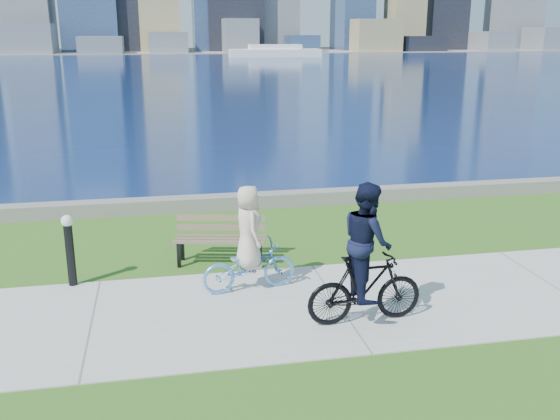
# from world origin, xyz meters

# --- Properties ---
(ground) EXTENTS (320.00, 320.00, 0.00)m
(ground) POSITION_xyz_m (0.00, 0.00, 0.00)
(ground) COLOR #2C5817
(ground) RESTS_ON ground
(concrete_path) EXTENTS (80.00, 3.50, 0.02)m
(concrete_path) POSITION_xyz_m (0.00, 0.00, 0.01)
(concrete_path) COLOR #AEADA8
(concrete_path) RESTS_ON ground
(seawall) EXTENTS (90.00, 0.50, 0.35)m
(seawall) POSITION_xyz_m (0.00, 6.20, 0.17)
(seawall) COLOR slate
(seawall) RESTS_ON ground
(bay_water) EXTENTS (320.00, 131.00, 0.01)m
(bay_water) POSITION_xyz_m (0.00, 72.00, 0.00)
(bay_water) COLOR #0B1E4C
(bay_water) RESTS_ON ground
(far_shore) EXTENTS (320.00, 30.00, 0.12)m
(far_shore) POSITION_xyz_m (0.00, 130.00, 0.06)
(far_shore) COLOR gray
(far_shore) RESTS_ON ground
(ferry_far) EXTENTS (15.44, 4.41, 2.10)m
(ferry_far) POSITION_xyz_m (17.59, 98.21, 0.87)
(ferry_far) COLOR white
(ferry_far) RESTS_ON ground
(park_bench) EXTENTS (1.86, 0.99, 0.92)m
(park_bench) POSITION_xyz_m (-1.72, 2.35, 0.56)
(park_bench) COLOR black
(park_bench) RESTS_ON ground
(bollard_lamp) EXTENTS (0.21, 0.21, 1.33)m
(bollard_lamp) POSITION_xyz_m (-4.46, 1.69, 0.76)
(bollard_lamp) COLOR black
(bollard_lamp) RESTS_ON ground
(cyclist_woman) EXTENTS (0.82, 1.74, 1.89)m
(cyclist_woman) POSITION_xyz_m (-1.37, 0.85, 0.72)
(cyclist_woman) COLOR #5D9EE3
(cyclist_woman) RESTS_ON ground
(cyclist_man) EXTENTS (0.71, 1.87, 2.25)m
(cyclist_man) POSITION_xyz_m (0.21, -0.74, 0.97)
(cyclist_man) COLOR black
(cyclist_man) RESTS_ON ground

